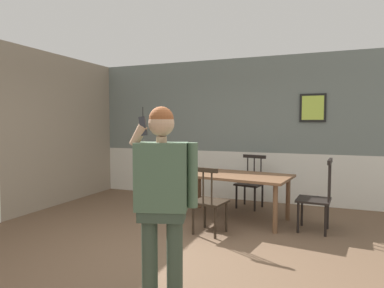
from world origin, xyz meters
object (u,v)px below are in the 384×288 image
Objects in this scene: dining_table at (232,179)px; chair_at_table_head at (209,201)px; person_figure at (163,190)px; chair_by_doorway at (317,198)px; chair_near_window at (251,182)px.

chair_at_table_head is (-0.12, -0.85, -0.18)m from dining_table.
person_figure is (0.21, -1.86, 0.52)m from chair_at_table_head.
chair_by_doorway is 1.56m from chair_at_table_head.
chair_by_doorway reaches higher than chair_at_table_head.
dining_table is 2.01× the size of chair_near_window.
person_figure reaches higher than chair_near_window.
chair_near_window is 1.71m from chair_at_table_head.
person_figure is at bearing 101.61° from chair_near_window.
chair_by_doorway is (1.29, -0.18, -0.16)m from dining_table.
chair_at_table_head is at bearing 93.98° from chair_near_window.
chair_at_table_head reaches higher than dining_table.
chair_near_window is 1.00× the size of chair_at_table_head.
chair_near_window reaches higher than chair_at_table_head.
dining_table is 0.88m from chair_near_window.
chair_by_doorway is 1.10× the size of chair_at_table_head.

